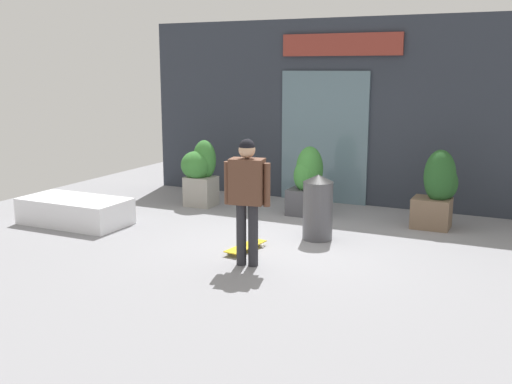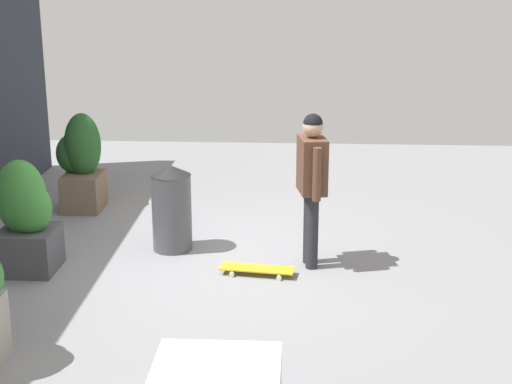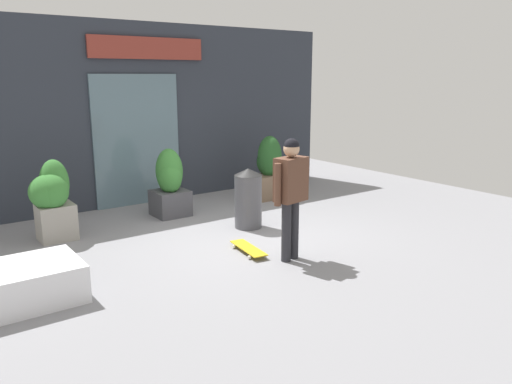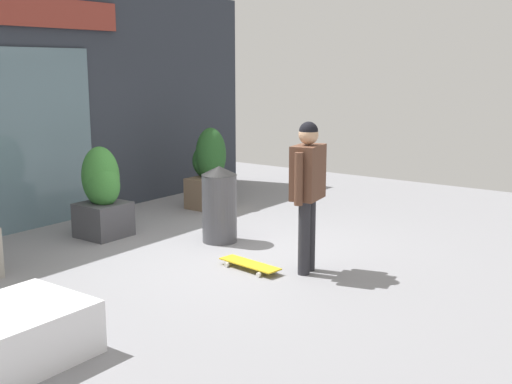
# 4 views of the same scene
# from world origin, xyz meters

# --- Properties ---
(ground_plane) EXTENTS (12.00, 12.00, 0.00)m
(ground_plane) POSITION_xyz_m (0.00, 0.00, 0.00)
(ground_plane) COLOR gray
(building_facade) EXTENTS (8.13, 0.31, 3.43)m
(building_facade) POSITION_xyz_m (-0.01, 3.10, 1.71)
(building_facade) COLOR #2D333D
(building_facade) RESTS_ON ground_plane
(skateboarder) EXTENTS (0.60, 0.33, 1.66)m
(skateboarder) POSITION_xyz_m (0.03, -1.13, 1.01)
(skateboarder) COLOR #28282D
(skateboarder) RESTS_ON ground_plane
(skateboard) EXTENTS (0.34, 0.80, 0.08)m
(skateboard) POSITION_xyz_m (-0.27, -0.58, 0.06)
(skateboard) COLOR gold
(skateboard) RESTS_ON ground_plane
(planter_box_left) EXTENTS (0.63, 0.61, 1.23)m
(planter_box_left) POSITION_xyz_m (-2.33, 1.62, 0.67)
(planter_box_left) COLOR gray
(planter_box_left) RESTS_ON ground_plane
(planter_box_right) EXTENTS (0.60, 0.61, 1.20)m
(planter_box_right) POSITION_xyz_m (-0.27, 1.85, 0.58)
(planter_box_right) COLOR #47474C
(planter_box_right) RESTS_ON ground_plane
(planter_box_mid) EXTENTS (0.67, 0.62, 1.27)m
(planter_box_mid) POSITION_xyz_m (1.94, 1.87, 0.63)
(planter_box_mid) COLOR brown
(planter_box_mid) RESTS_ON ground_plane
(trash_bin) EXTENTS (0.45, 0.45, 0.99)m
(trash_bin) POSITION_xyz_m (0.43, 0.43, 0.50)
(trash_bin) COLOR #4C4C51
(trash_bin) RESTS_ON ground_plane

